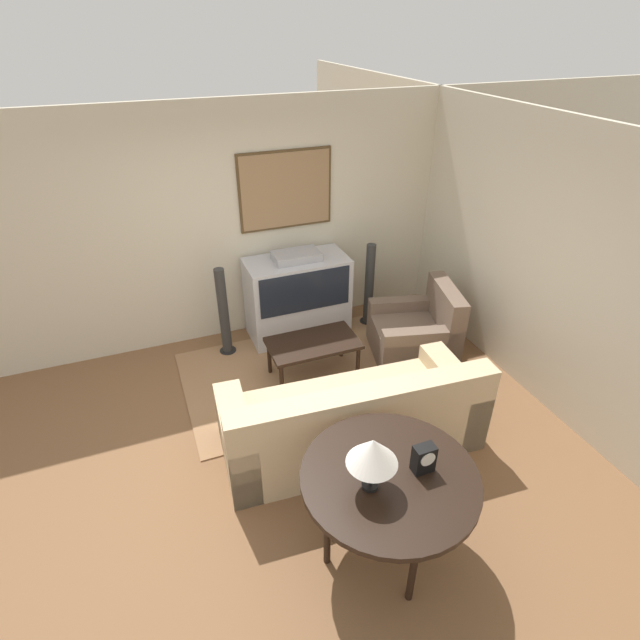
{
  "coord_description": "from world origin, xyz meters",
  "views": [
    {
      "loc": [
        -0.93,
        -3.2,
        3.4
      ],
      "look_at": [
        0.63,
        0.81,
        0.75
      ],
      "focal_mm": 28.0,
      "sensor_mm": 36.0,
      "label": 1
    }
  ],
  "objects_px": {
    "tv": "(297,297)",
    "table_lamp": "(373,452)",
    "mantel_clock": "(424,459)",
    "speaker_tower_left": "(224,314)",
    "coffee_table": "(313,346)",
    "couch": "(352,420)",
    "console_table": "(390,482)",
    "armchair": "(416,334)",
    "speaker_tower_right": "(369,287)"
  },
  "relations": [
    {
      "from": "tv",
      "to": "speaker_tower_right",
      "type": "height_order",
      "value": "tv"
    },
    {
      "from": "tv",
      "to": "speaker_tower_left",
      "type": "height_order",
      "value": "tv"
    },
    {
      "from": "armchair",
      "to": "speaker_tower_left",
      "type": "relative_size",
      "value": 0.99
    },
    {
      "from": "console_table",
      "to": "speaker_tower_left",
      "type": "distance_m",
      "value": 2.99
    },
    {
      "from": "table_lamp",
      "to": "coffee_table",
      "type": "bearing_deg",
      "value": 78.99
    },
    {
      "from": "mantel_clock",
      "to": "armchair",
      "type": "bearing_deg",
      "value": 59.05
    },
    {
      "from": "couch",
      "to": "speaker_tower_left",
      "type": "xyz_separation_m",
      "value": [
        -0.74,
        1.89,
        0.2
      ]
    },
    {
      "from": "speaker_tower_right",
      "to": "console_table",
      "type": "bearing_deg",
      "value": -113.88
    },
    {
      "from": "table_lamp",
      "to": "speaker_tower_left",
      "type": "xyz_separation_m",
      "value": [
        -0.35,
        2.97,
        -0.6
      ]
    },
    {
      "from": "couch",
      "to": "speaker_tower_right",
      "type": "height_order",
      "value": "speaker_tower_right"
    },
    {
      "from": "armchair",
      "to": "console_table",
      "type": "relative_size",
      "value": 0.88
    },
    {
      "from": "armchair",
      "to": "console_table",
      "type": "bearing_deg",
      "value": -21.2
    },
    {
      "from": "tv",
      "to": "table_lamp",
      "type": "relative_size",
      "value": 2.87
    },
    {
      "from": "couch",
      "to": "coffee_table",
      "type": "bearing_deg",
      "value": -87.88
    },
    {
      "from": "tv",
      "to": "console_table",
      "type": "relative_size",
      "value": 0.99
    },
    {
      "from": "tv",
      "to": "speaker_tower_right",
      "type": "distance_m",
      "value": 0.91
    },
    {
      "from": "couch",
      "to": "armchair",
      "type": "xyz_separation_m",
      "value": [
        1.28,
        1.06,
        -0.03
      ]
    },
    {
      "from": "couch",
      "to": "speaker_tower_left",
      "type": "height_order",
      "value": "speaker_tower_left"
    },
    {
      "from": "table_lamp",
      "to": "speaker_tower_left",
      "type": "bearing_deg",
      "value": 96.76
    },
    {
      "from": "speaker_tower_left",
      "to": "console_table",
      "type": "bearing_deg",
      "value": -79.99
    },
    {
      "from": "console_table",
      "to": "speaker_tower_left",
      "type": "relative_size",
      "value": 1.12
    },
    {
      "from": "speaker_tower_right",
      "to": "mantel_clock",
      "type": "bearing_deg",
      "value": -109.97
    },
    {
      "from": "table_lamp",
      "to": "speaker_tower_right",
      "type": "relative_size",
      "value": 0.38
    },
    {
      "from": "speaker_tower_right",
      "to": "couch",
      "type": "bearing_deg",
      "value": -119.77
    },
    {
      "from": "mantel_clock",
      "to": "table_lamp",
      "type": "bearing_deg",
      "value": 179.83
    },
    {
      "from": "armchair",
      "to": "console_table",
      "type": "height_order",
      "value": "armchair"
    },
    {
      "from": "speaker_tower_right",
      "to": "speaker_tower_left",
      "type": "bearing_deg",
      "value": 180.0
    },
    {
      "from": "coffee_table",
      "to": "console_table",
      "type": "relative_size",
      "value": 0.79
    },
    {
      "from": "mantel_clock",
      "to": "speaker_tower_left",
      "type": "distance_m",
      "value": 3.08
    },
    {
      "from": "coffee_table",
      "to": "mantel_clock",
      "type": "distance_m",
      "value": 2.23
    },
    {
      "from": "coffee_table",
      "to": "speaker_tower_left",
      "type": "bearing_deg",
      "value": 134.05
    },
    {
      "from": "mantel_clock",
      "to": "speaker_tower_left",
      "type": "relative_size",
      "value": 0.19
    },
    {
      "from": "tv",
      "to": "console_table",
      "type": "xyz_separation_m",
      "value": [
        -0.39,
        -3.02,
        0.22
      ]
    },
    {
      "from": "coffee_table",
      "to": "speaker_tower_left",
      "type": "height_order",
      "value": "speaker_tower_left"
    },
    {
      "from": "mantel_clock",
      "to": "tv",
      "type": "bearing_deg",
      "value": 86.81
    },
    {
      "from": "tv",
      "to": "mantel_clock",
      "type": "height_order",
      "value": "tv"
    },
    {
      "from": "speaker_tower_left",
      "to": "speaker_tower_right",
      "type": "relative_size",
      "value": 1.0
    },
    {
      "from": "mantel_clock",
      "to": "speaker_tower_right",
      "type": "distance_m",
      "value": 3.18
    },
    {
      "from": "tv",
      "to": "table_lamp",
      "type": "height_order",
      "value": "table_lamp"
    },
    {
      "from": "table_lamp",
      "to": "speaker_tower_right",
      "type": "xyz_separation_m",
      "value": [
        1.47,
        2.97,
        -0.6
      ]
    },
    {
      "from": "couch",
      "to": "speaker_tower_right",
      "type": "xyz_separation_m",
      "value": [
        1.08,
        1.89,
        0.2
      ]
    },
    {
      "from": "couch",
      "to": "mantel_clock",
      "type": "relative_size",
      "value": 11.3
    },
    {
      "from": "console_table",
      "to": "mantel_clock",
      "type": "relative_size",
      "value": 5.77
    },
    {
      "from": "mantel_clock",
      "to": "speaker_tower_right",
      "type": "bearing_deg",
      "value": 70.03
    },
    {
      "from": "console_table",
      "to": "table_lamp",
      "type": "distance_m",
      "value": 0.41
    },
    {
      "from": "table_lamp",
      "to": "speaker_tower_left",
      "type": "height_order",
      "value": "table_lamp"
    },
    {
      "from": "console_table",
      "to": "table_lamp",
      "type": "height_order",
      "value": "table_lamp"
    },
    {
      "from": "tv",
      "to": "speaker_tower_left",
      "type": "bearing_deg",
      "value": -174.49
    },
    {
      "from": "tv",
      "to": "couch",
      "type": "height_order",
      "value": "tv"
    },
    {
      "from": "couch",
      "to": "mantel_clock",
      "type": "height_order",
      "value": "mantel_clock"
    }
  ]
}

